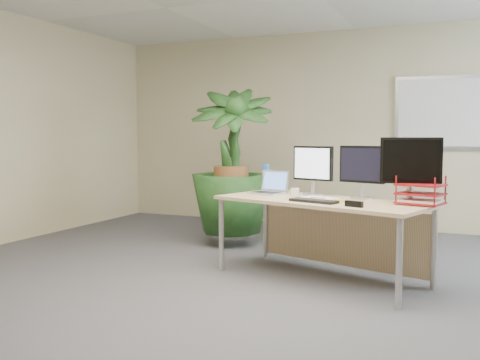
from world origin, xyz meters
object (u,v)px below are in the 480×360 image
at_px(monitor_left, 313,167).
at_px(laptop, 270,188).
at_px(floor_plant, 231,180).
at_px(monitor_right, 362,169).
at_px(desk, 327,215).

xyz_separation_m(monitor_left, laptop, (-0.41, -0.02, -0.20)).
bearing_deg(monitor_left, floor_plant, 147.38).
distance_m(monitor_left, laptop, 0.46).
bearing_deg(monitor_right, floor_plant, 151.85).
bearing_deg(monitor_right, monitor_left, 164.50).
relative_size(monitor_left, monitor_right, 0.98).
bearing_deg(monitor_left, desk, -47.46).
bearing_deg(desk, monitor_left, 132.54).
xyz_separation_m(desk, monitor_right, (0.28, 0.08, 0.41)).
xyz_separation_m(desk, monitor_left, (-0.19, 0.21, 0.41)).
xyz_separation_m(floor_plant, laptop, (0.75, -0.77, 0.01)).
height_order(monitor_left, monitor_right, monitor_right).
height_order(floor_plant, monitor_right, floor_plant).
distance_m(monitor_right, laptop, 0.92).
height_order(desk, monitor_left, monitor_left).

